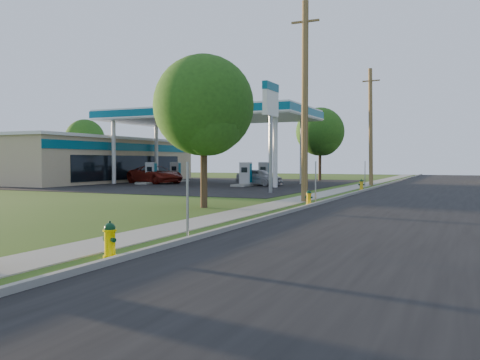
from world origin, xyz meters
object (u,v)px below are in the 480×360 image
fuel_pump_se (264,176)px  hydrant_near (110,240)px  utility_pole_mid (305,101)px  hydrant_far (361,185)px  fuel_pump_nw (151,176)px  fuel_pump_sw (175,175)px  hydrant_mid (309,198)px  tree_lot (321,134)px  tree_back (85,140)px  price_pylon (271,106)px  car_red (155,175)px  utility_pole_far (371,127)px  fuel_pump_ne (246,177)px  car_silver (259,177)px  tree_verge (205,109)px

fuel_pump_se → hydrant_near: size_ratio=4.13×
utility_pole_mid → hydrant_far: size_ratio=12.62×
fuel_pump_nw → fuel_pump_sw: same height
fuel_pump_sw → hydrant_mid: bearing=-45.0°
tree_lot → hydrant_mid: tree_lot is taller
tree_lot → hydrant_near: 42.72m
tree_back → price_pylon: bearing=-29.5°
utility_pole_mid → car_red: bearing=142.4°
tree_back → hydrant_near: size_ratio=8.80×
utility_pole_far → hydrant_mid: utility_pole_far is taller
price_pylon → tree_lot: bearing=96.9°
utility_pole_mid → hydrant_near: utility_pole_mid is taller
fuel_pump_ne → tree_lot: bearing=79.5°
price_pylon → tree_back: (-29.29, 16.57, -1.04)m
utility_pole_far → fuel_pump_nw: (-17.90, -5.00, -4.08)m
fuel_pump_ne → tree_back: size_ratio=0.47×
fuel_pump_nw → fuel_pump_se: 9.85m
price_pylon → hydrant_far: 8.76m
fuel_pump_se → car_red: fuel_pump_se is taller
fuel_pump_ne → fuel_pump_sw: same height
hydrant_far → fuel_pump_se: bearing=148.0°
price_pylon → tree_lot: (-2.53, 20.82, -0.65)m
utility_pole_mid → car_red: 23.21m
fuel_pump_nw → tree_back: 18.15m
fuel_pump_se → fuel_pump_sw: bearing=180.0°
fuel_pump_nw → tree_back: tree_back is taller
utility_pole_mid → fuel_pump_nw: (-17.90, 13.00, -4.23)m
fuel_pump_nw → fuel_pump_se: (9.00, 4.00, 0.00)m
fuel_pump_ne → hydrant_near: bearing=-71.6°
fuel_pump_sw → tree_back: size_ratio=0.47×
tree_lot → hydrant_far: size_ratio=9.57×
fuel_pump_ne → tree_back: 26.19m
price_pylon → tree_back: price_pylon is taller
tree_back → car_red: 17.52m
hydrant_mid → car_silver: bearing=119.6°
utility_pole_mid → price_pylon: size_ratio=1.43×
tree_verge → hydrant_mid: tree_verge is taller
tree_back → hydrant_near: (33.79, -37.65, -4.01)m
fuel_pump_se → hydrant_near: bearing=-73.7°
tree_lot → hydrant_far: 17.42m
fuel_pump_ne → tree_verge: bearing=-71.5°
utility_pole_mid → car_red: (-18.10, 13.92, -4.16)m
utility_pole_mid → fuel_pump_ne: bearing=124.4°
hydrant_far → car_silver: bearing=162.0°
tree_lot → car_silver: tree_lot is taller
car_red → fuel_pump_ne: bearing=-75.8°
utility_pole_far → hydrant_near: bearing=-89.0°
price_pylon → tree_lot: tree_lot is taller
hydrant_far → car_red: size_ratio=0.14×
tree_verge → tree_back: 40.49m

